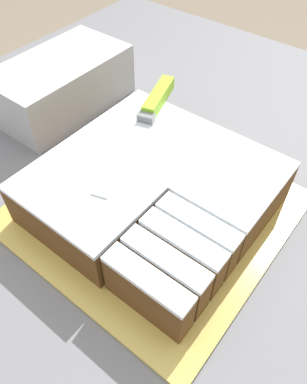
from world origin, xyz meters
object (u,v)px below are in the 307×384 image
(storage_box, at_px, (62,84))
(cake, at_px, (153,190))
(knife, at_px, (152,108))
(cake_board, at_px, (154,209))

(storage_box, bearing_deg, cake, -108.51)
(cake, xyz_separation_m, knife, (0.11, 0.09, 0.05))
(knife, bearing_deg, cake, 21.41)
(cake_board, relative_size, cake, 1.23)
(cake, height_order, knife, knife)
(cake_board, height_order, storage_box, storage_box)
(cake_board, relative_size, storage_box, 1.41)
(cake_board, distance_m, storage_box, 0.34)
(cake_board, height_order, knife, knife)
(storage_box, bearing_deg, cake_board, -108.86)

